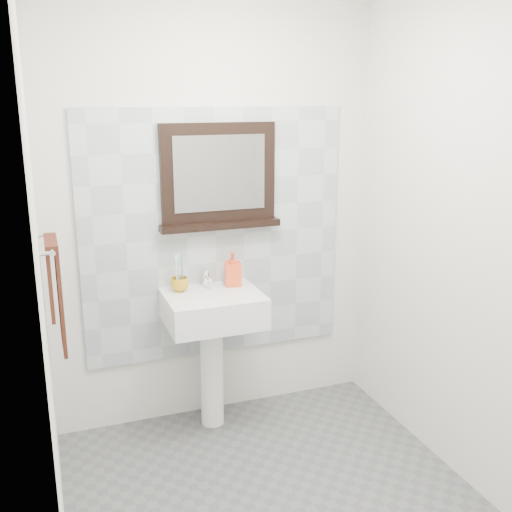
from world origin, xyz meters
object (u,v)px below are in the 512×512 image
(toothbrush_cup, at_px, (180,284))
(framed_mirror, at_px, (219,179))
(soap_dispenser, at_px, (233,269))
(hand_towel, at_px, (56,286))
(pedestal_sink, at_px, (213,323))

(toothbrush_cup, distance_m, framed_mirror, 0.66)
(toothbrush_cup, height_order, soap_dispenser, soap_dispenser)
(soap_dispenser, relative_size, hand_towel, 0.38)
(soap_dispenser, bearing_deg, hand_towel, -152.18)
(soap_dispenser, height_order, hand_towel, hand_towel)
(toothbrush_cup, height_order, hand_towel, hand_towel)
(toothbrush_cup, xyz_separation_m, hand_towel, (-0.69, -0.37, 0.18))
(soap_dispenser, height_order, framed_mirror, framed_mirror)
(pedestal_sink, xyz_separation_m, hand_towel, (-0.85, -0.26, 0.40))
(hand_towel, bearing_deg, soap_dispenser, 19.73)
(framed_mirror, relative_size, hand_towel, 1.32)
(toothbrush_cup, relative_size, soap_dispenser, 0.50)
(hand_towel, bearing_deg, framed_mirror, 25.10)
(pedestal_sink, xyz_separation_m, soap_dispenser, (0.16, 0.10, 0.29))
(pedestal_sink, relative_size, soap_dispenser, 4.63)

